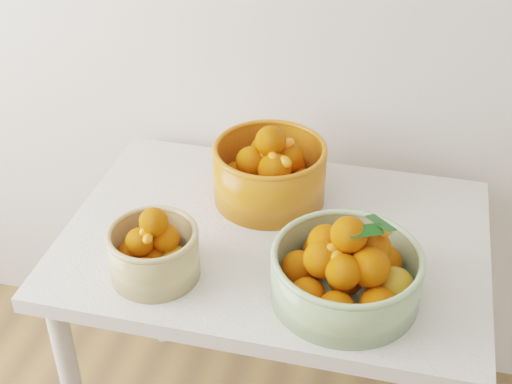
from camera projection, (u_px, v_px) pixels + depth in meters
table at (274, 265)px, 1.76m from camera, size 1.00×0.70×0.75m
bowl_cream at (154, 251)px, 1.55m from camera, size 0.25×0.25×0.17m
bowl_green at (347, 271)px, 1.49m from camera, size 0.41×0.41×0.21m
bowl_orange at (270, 171)px, 1.78m from camera, size 0.33×0.33×0.20m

